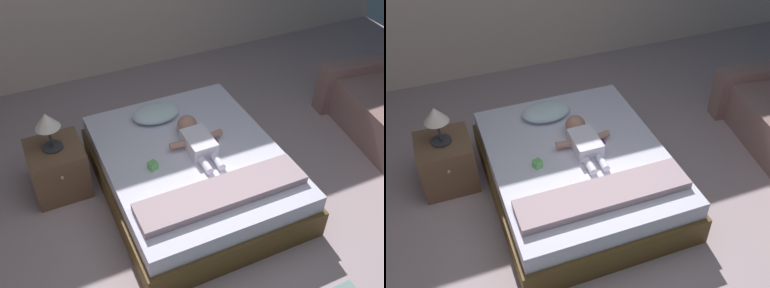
# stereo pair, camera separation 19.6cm
# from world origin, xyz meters

# --- Properties ---
(ground_plane) EXTENTS (8.00, 8.00, 0.00)m
(ground_plane) POSITION_xyz_m (0.00, 0.00, 0.00)
(ground_plane) COLOR #AE979D
(bed) EXTENTS (1.50, 1.86, 0.42)m
(bed) POSITION_xyz_m (-0.02, 0.64, 0.21)
(bed) COLOR brown
(bed) RESTS_ON ground_plane
(pillow) EXTENTS (0.45, 0.31, 0.12)m
(pillow) POSITION_xyz_m (-0.11, 1.24, 0.48)
(pillow) COLOR silver
(pillow) RESTS_ON bed
(baby) EXTENTS (0.49, 0.66, 0.18)m
(baby) POSITION_xyz_m (0.06, 0.73, 0.49)
(baby) COLOR white
(baby) RESTS_ON bed
(toothbrush) EXTENTS (0.02, 0.13, 0.02)m
(toothbrush) POSITION_xyz_m (0.25, 0.75, 0.43)
(toothbrush) COLOR #BB389F
(toothbrush) RESTS_ON bed
(nightstand) EXTENTS (0.46, 0.49, 0.47)m
(nightstand) POSITION_xyz_m (-1.07, 1.14, 0.24)
(nightstand) COLOR brown
(nightstand) RESTS_ON ground_plane
(lamp) EXTENTS (0.21, 0.21, 0.35)m
(lamp) POSITION_xyz_m (-1.07, 1.14, 0.73)
(lamp) COLOR #333338
(lamp) RESTS_ON nightstand
(blanket) EXTENTS (1.35, 0.31, 0.07)m
(blanket) POSITION_xyz_m (-0.02, 0.10, 0.45)
(blanket) COLOR #B597A0
(blanket) RESTS_ON bed
(toy_block) EXTENTS (0.08, 0.08, 0.07)m
(toy_block) POSITION_xyz_m (-0.38, 0.60, 0.45)
(toy_block) COLOR #66B860
(toy_block) RESTS_ON bed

